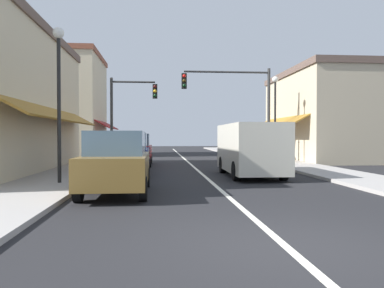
# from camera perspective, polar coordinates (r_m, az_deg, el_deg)

# --- Properties ---
(ground_plane) EXTENTS (80.00, 80.00, 0.00)m
(ground_plane) POSITION_cam_1_polar(r_m,az_deg,el_deg) (23.62, -0.45, -2.80)
(ground_plane) COLOR black
(sidewalk_left) EXTENTS (2.60, 56.00, 0.12)m
(sidewalk_left) POSITION_cam_1_polar(r_m,az_deg,el_deg) (23.82, -13.77, -2.65)
(sidewalk_left) COLOR #A39E99
(sidewalk_left) RESTS_ON ground
(sidewalk_right) EXTENTS (2.60, 56.00, 0.12)m
(sidewalk_right) POSITION_cam_1_polar(r_m,az_deg,el_deg) (24.67, 12.40, -2.51)
(sidewalk_right) COLOR #A39E99
(sidewalk_right) RESTS_ON ground
(lane_center_stripe) EXTENTS (0.14, 52.00, 0.01)m
(lane_center_stripe) POSITION_cam_1_polar(r_m,az_deg,el_deg) (23.62, -0.45, -2.79)
(lane_center_stripe) COLOR silver
(lane_center_stripe) RESTS_ON ground
(storefront_right_block) EXTENTS (5.82, 10.20, 6.09)m
(storefront_right_block) POSITION_cam_1_polar(r_m,az_deg,el_deg) (27.76, 18.20, 4.03)
(storefront_right_block) COLOR #BCAD8E
(storefront_right_block) RESTS_ON ground
(storefront_far_left) EXTENTS (6.32, 8.20, 8.57)m
(storefront_far_left) POSITION_cam_1_polar(r_m,az_deg,el_deg) (34.40, -17.55, 5.54)
(storefront_far_left) COLOR beige
(storefront_far_left) RESTS_ON ground
(parked_car_nearest_left) EXTENTS (1.78, 4.10, 1.77)m
(parked_car_nearest_left) POSITION_cam_1_polar(r_m,az_deg,el_deg) (11.03, -11.10, -2.75)
(parked_car_nearest_left) COLOR brown
(parked_car_nearest_left) RESTS_ON ground
(parked_car_second_left) EXTENTS (1.80, 4.11, 1.77)m
(parked_car_second_left) POSITION_cam_1_polar(r_m,az_deg,el_deg) (16.25, -9.46, -1.50)
(parked_car_second_left) COLOR navy
(parked_car_second_left) RESTS_ON ground
(parked_car_third_left) EXTENTS (1.80, 4.11, 1.77)m
(parked_car_third_left) POSITION_cam_1_polar(r_m,az_deg,el_deg) (21.53, -8.36, -0.85)
(parked_car_third_left) COLOR maroon
(parked_car_third_left) RESTS_ON ground
(van_in_lane) EXTENTS (2.04, 5.20, 2.12)m
(van_in_lane) POSITION_cam_1_polar(r_m,az_deg,el_deg) (15.83, 8.60, -0.60)
(van_in_lane) COLOR beige
(van_in_lane) RESTS_ON ground
(traffic_signal_mast_arm) EXTENTS (5.39, 0.50, 5.73)m
(traffic_signal_mast_arm) POSITION_cam_1_polar(r_m,az_deg,el_deg) (23.40, 6.93, 6.80)
(traffic_signal_mast_arm) COLOR #333333
(traffic_signal_mast_arm) RESTS_ON ground
(traffic_signal_left_corner) EXTENTS (2.96, 0.50, 5.31)m
(traffic_signal_left_corner) POSITION_cam_1_polar(r_m,az_deg,el_deg) (24.64, -9.56, 5.50)
(traffic_signal_left_corner) COLOR #333333
(traffic_signal_left_corner) RESTS_ON ground
(street_lamp_left_near) EXTENTS (0.36, 0.36, 5.15)m
(street_lamp_left_near) POSITION_cam_1_polar(r_m,az_deg,el_deg) (13.33, -19.12, 8.88)
(street_lamp_left_near) COLOR black
(street_lamp_left_near) RESTS_ON ground
(street_lamp_right_mid) EXTENTS (0.36, 0.36, 5.12)m
(street_lamp_right_mid) POSITION_cam_1_polar(r_m,az_deg,el_deg) (23.06, 12.21, 5.57)
(street_lamp_right_mid) COLOR black
(street_lamp_right_mid) RESTS_ON ground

